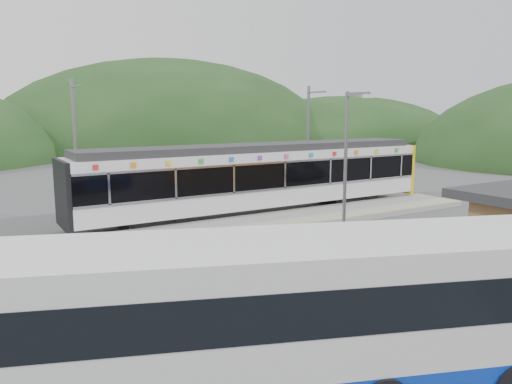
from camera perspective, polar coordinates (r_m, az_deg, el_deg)
ground at (r=21.10m, az=4.85°, el=-5.82°), size 120.00×120.00×0.00m
hills at (r=28.90m, az=8.55°, el=-1.78°), size 146.00×149.00×26.00m
platform at (r=23.72m, az=0.13°, el=-3.72°), size 26.00×3.20×0.30m
yellow_line at (r=22.62m, az=1.85°, el=-3.97°), size 26.00×0.10×0.01m
train at (r=26.65m, az=0.64°, el=1.89°), size 20.44×3.01×3.74m
catenary_mast_west at (r=25.54m, az=-19.90°, el=4.60°), size 0.18×1.80×7.00m
catenary_mast_east at (r=31.49m, az=6.00°, el=5.87°), size 0.18×1.80×7.00m
bus at (r=9.81m, az=4.03°, el=-14.65°), size 11.61×6.50×3.11m
lamp_post at (r=17.93m, az=10.45°, el=3.31°), size 0.37×1.09×6.15m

